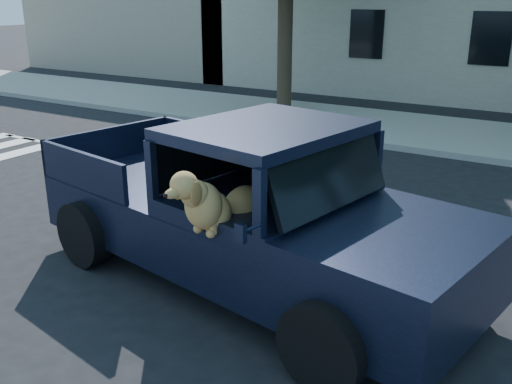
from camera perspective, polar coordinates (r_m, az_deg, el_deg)
ground at (r=7.80m, az=-6.11°, el=-7.20°), size 120.00×120.00×0.00m
far_sidewalk at (r=15.68m, az=15.00°, el=6.01°), size 60.00×4.00×0.15m
lane_stripes at (r=9.81m, az=15.81°, el=-2.19°), size 21.60×0.14×0.01m
pickup_truck at (r=7.12m, az=-1.39°, el=-3.59°), size 6.05×3.41×2.06m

